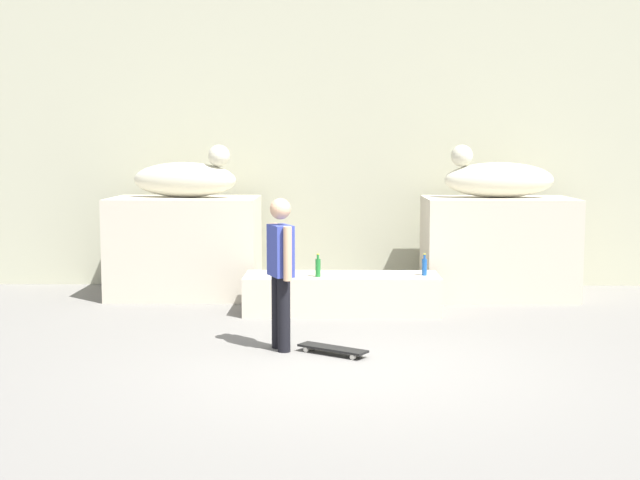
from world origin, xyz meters
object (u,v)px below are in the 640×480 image
(skateboard, at_px, (333,349))
(statue_reclining_right, at_px, (497,178))
(bottle_green, at_px, (318,267))
(statue_reclining_left, at_px, (186,178))
(bottle_blue, at_px, (424,266))
(bottle_clear, at_px, (279,265))
(skater, at_px, (281,267))

(skateboard, bearing_deg, statue_reclining_right, -89.77)
(skateboard, bearing_deg, bottle_green, -51.28)
(statue_reclining_left, xyz_separation_m, statue_reclining_right, (4.57, 0.01, 0.00))
(bottle_blue, height_order, bottle_clear, bottle_clear)
(statue_reclining_right, distance_m, skater, 4.62)
(statue_reclining_right, distance_m, bottle_green, 3.19)
(bottle_green, distance_m, bottle_blue, 1.42)
(skater, distance_m, skateboard, 1.05)
(bottle_clear, bearing_deg, statue_reclining_right, 21.86)
(bottle_blue, bearing_deg, skateboard, -117.72)
(statue_reclining_left, xyz_separation_m, bottle_clear, (1.44, -1.25, -1.11))
(skater, xyz_separation_m, bottle_blue, (1.79, 2.11, -0.29))
(skater, distance_m, bottle_green, 2.02)
(statue_reclining_left, xyz_separation_m, skateboard, (2.17, -3.65, -1.70))
(statue_reclining_left, height_order, statue_reclining_right, same)
(skater, bearing_deg, statue_reclining_right, -63.52)
(statue_reclining_left, relative_size, bottle_green, 5.48)
(skateboard, relative_size, bottle_blue, 2.65)
(statue_reclining_right, relative_size, skateboard, 2.07)
(statue_reclining_left, bearing_deg, bottle_clear, -27.86)
(statue_reclining_left, relative_size, skateboard, 2.17)
(bottle_green, bearing_deg, skater, -100.68)
(statue_reclining_right, bearing_deg, skater, 49.76)
(bottle_blue, bearing_deg, bottle_green, -174.44)
(statue_reclining_left, bearing_deg, skater, -51.96)
(statue_reclining_right, height_order, skater, statue_reclining_right)
(skater, relative_size, bottle_green, 5.43)
(statue_reclining_right, xyz_separation_m, bottle_clear, (-3.13, -1.26, -1.11))
(skateboard, distance_m, bottle_green, 2.27)
(statue_reclining_right, relative_size, bottle_blue, 5.48)
(bottle_blue, xyz_separation_m, bottle_clear, (-1.95, 0.08, 0.01))
(statue_reclining_left, height_order, skateboard, statue_reclining_left)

